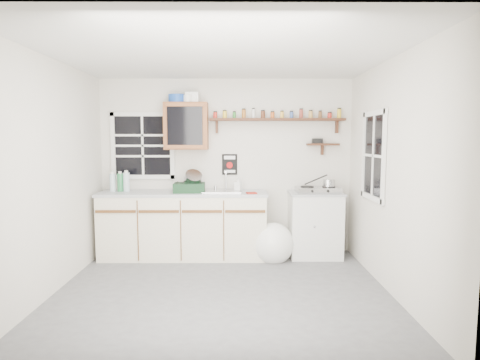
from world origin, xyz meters
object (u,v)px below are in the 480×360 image
at_px(right_cabinet, 315,224).
at_px(hotplate, 318,189).
at_px(spice_shelf, 278,119).
at_px(upper_cabinet, 186,126).
at_px(dish_rack, 190,185).
at_px(main_cabinet, 184,224).

bearing_deg(right_cabinet, hotplate, -34.17).
relative_size(right_cabinet, spice_shelf, 0.48).
height_order(upper_cabinet, dish_rack, upper_cabinet).
height_order(main_cabinet, hotplate, hotplate).
bearing_deg(upper_cabinet, right_cabinet, -3.76).
bearing_deg(spice_shelf, main_cabinet, -170.81).
distance_m(main_cabinet, upper_cabinet, 1.37).
height_order(spice_shelf, dish_rack, spice_shelf).
bearing_deg(upper_cabinet, dish_rack, -69.49).
bearing_deg(upper_cabinet, spice_shelf, 3.09).
xyz_separation_m(main_cabinet, upper_cabinet, (0.03, 0.14, 1.36)).
distance_m(upper_cabinet, spice_shelf, 1.29).
relative_size(upper_cabinet, dish_rack, 1.49).
distance_m(right_cabinet, dish_rack, 1.82).
relative_size(main_cabinet, upper_cabinet, 3.55).
distance_m(main_cabinet, right_cabinet, 1.84).
bearing_deg(right_cabinet, dish_rack, -177.79).
relative_size(main_cabinet, hotplate, 3.79).
bearing_deg(spice_shelf, hotplate, -20.70).
relative_size(right_cabinet, hotplate, 1.49).
xyz_separation_m(right_cabinet, hotplate, (0.03, -0.02, 0.49)).
relative_size(dish_rack, hotplate, 0.71).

